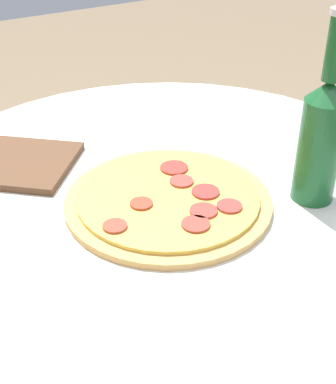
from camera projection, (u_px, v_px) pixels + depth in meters
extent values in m
cylinder|color=silver|center=(167.00, 347.00, 1.04)|extent=(0.08, 0.08, 0.71)
cylinder|color=silver|center=(167.00, 187.00, 0.84)|extent=(0.84, 0.84, 0.02)
cylinder|color=tan|center=(168.00, 201.00, 0.77)|extent=(0.30, 0.30, 0.01)
cylinder|color=#E0BC4C|center=(168.00, 196.00, 0.77)|extent=(0.26, 0.26, 0.01)
cylinder|color=#AF3930|center=(204.00, 211.00, 0.73)|extent=(0.04, 0.04, 0.00)
cylinder|color=#A63A2E|center=(196.00, 224.00, 0.70)|extent=(0.04, 0.04, 0.00)
cylinder|color=#A63029|center=(176.00, 169.00, 0.83)|extent=(0.04, 0.04, 0.00)
cylinder|color=#AB3C2B|center=(115.00, 226.00, 0.70)|extent=(0.03, 0.03, 0.00)
cylinder|color=#B5312B|center=(205.00, 192.00, 0.77)|extent=(0.04, 0.04, 0.00)
cylinder|color=#AD3C33|center=(181.00, 181.00, 0.80)|extent=(0.04, 0.04, 0.00)
cylinder|color=#B93926|center=(141.00, 204.00, 0.75)|extent=(0.03, 0.03, 0.00)
cylinder|color=#B23731|center=(229.00, 206.00, 0.74)|extent=(0.04, 0.04, 0.00)
cylinder|color=#195628|center=(319.00, 151.00, 0.75)|extent=(0.06, 0.06, 0.15)
cone|color=#195628|center=(329.00, 90.00, 0.70)|extent=(0.06, 0.06, 0.03)
cylinder|color=#195628|center=(336.00, 49.00, 0.67)|extent=(0.03, 0.03, 0.08)
cube|color=brown|center=(23.00, 163.00, 0.87)|extent=(0.22, 0.22, 0.01)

